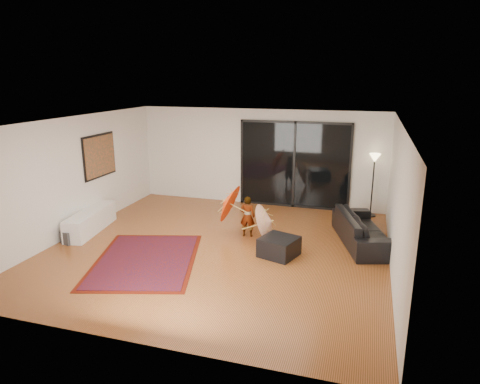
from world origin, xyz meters
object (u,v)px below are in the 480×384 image
at_px(media_console, 91,221).
at_px(ottoman, 279,247).
at_px(sofa, 363,229).
at_px(child, 247,216).

height_order(media_console, ottoman, media_console).
xyz_separation_m(sofa, ottoman, (-1.62, -1.21, -0.13)).
relative_size(sofa, ottoman, 3.30).
relative_size(sofa, child, 2.38).
xyz_separation_m(sofa, child, (-2.55, -0.32, 0.14)).
height_order(media_console, sofa, sofa).
relative_size(media_console, sofa, 0.80).
bearing_deg(sofa, ottoman, 109.33).
distance_m(media_console, child, 3.74).
distance_m(ottoman, child, 1.31).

